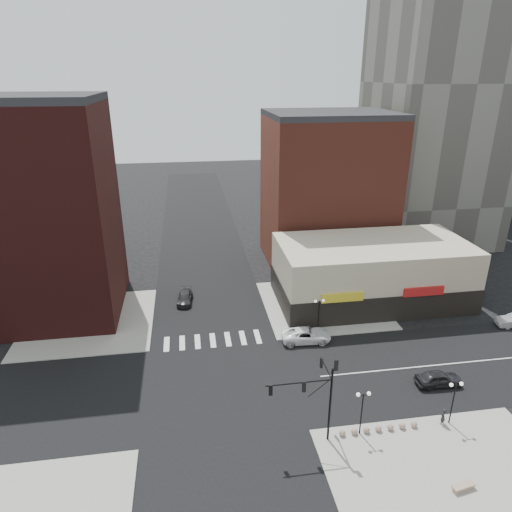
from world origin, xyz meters
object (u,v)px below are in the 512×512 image
object	(u,v)px
dark_sedan_east	(439,378)
stone_bench	(463,487)
street_lamp_se_b	(455,393)
pedestrian	(443,416)
street_lamp_ne	(319,307)
street_lamp_se_a	(363,402)
traffic_signal	(318,389)
dark_sedan_north	(185,298)
white_suv	(306,335)

from	to	relation	value
dark_sedan_east	stone_bench	bearing A→B (deg)	160.59
street_lamp_se_b	pedestrian	xyz separation A→B (m)	(-0.65, 0.00, -2.39)
street_lamp_se_b	street_lamp_ne	size ratio (longest dim) A/B	1.00
street_lamp_se_a	pedestrian	world-z (taller)	street_lamp_se_a
dark_sedan_east	street_lamp_ne	bearing A→B (deg)	40.41
dark_sedan_east	traffic_signal	bearing A→B (deg)	111.44
dark_sedan_east	dark_sedan_north	distance (m)	31.73
pedestrian	dark_sedan_east	bearing A→B (deg)	-149.08
street_lamp_se_a	pedestrian	bearing A→B (deg)	0.00
dark_sedan_north	street_lamp_se_a	bearing A→B (deg)	-55.54
street_lamp_se_a	street_lamp_se_b	xyz separation A→B (m)	(8.00, 0.00, 0.00)
street_lamp_ne	street_lamp_se_a	bearing A→B (deg)	-93.58
traffic_signal	pedestrian	xyz separation A→B (m)	(11.11, -0.17, -4.06)
pedestrian	traffic_signal	bearing A→B (deg)	-34.03
street_lamp_se_b	traffic_signal	bearing A→B (deg)	179.18
street_lamp_ne	dark_sedan_east	size ratio (longest dim) A/B	0.94
street_lamp_ne	dark_sedan_east	distance (m)	14.29
traffic_signal	street_lamp_se_b	world-z (taller)	traffic_signal
stone_bench	street_lamp_se_a	bearing A→B (deg)	120.23
dark_sedan_east	pedestrian	size ratio (longest dim) A/B	2.84
street_lamp_se_b	pedestrian	bearing A→B (deg)	180.00
street_lamp_se_a	dark_sedan_east	distance (m)	11.29
street_lamp_se_b	dark_sedan_east	size ratio (longest dim) A/B	0.94
street_lamp_se_b	dark_sedan_north	world-z (taller)	street_lamp_se_b
street_lamp_se_a	street_lamp_ne	distance (m)	16.03
traffic_signal	dark_sedan_east	distance (m)	15.00
white_suv	stone_bench	world-z (taller)	white_suv
street_lamp_se_b	stone_bench	xyz separation A→B (m)	(-2.62, -6.36, -2.95)
street_lamp_se_a	dark_sedan_north	xyz separation A→B (m)	(-14.07, 25.94, -2.64)
dark_sedan_east	stone_bench	distance (m)	12.21
traffic_signal	dark_sedan_north	distance (m)	28.09
white_suv	street_lamp_se_a	bearing A→B (deg)	-173.11
stone_bench	street_lamp_se_b	bearing A→B (deg)	57.66
street_lamp_ne	dark_sedan_east	xyz separation A→B (m)	(8.79, -10.98, -2.54)
pedestrian	street_lamp_se_a	bearing A→B (deg)	-33.16
traffic_signal	street_lamp_ne	xyz separation A→B (m)	(4.76, 15.83, -1.67)
street_lamp_se_a	stone_bench	size ratio (longest dim) A/B	2.25
street_lamp_ne	pedestrian	world-z (taller)	street_lamp_ne
street_lamp_se_b	dark_sedan_east	distance (m)	5.90
street_lamp_ne	stone_bench	xyz separation A→B (m)	(4.38, -22.36, -2.95)
dark_sedan_east	pedestrian	distance (m)	5.58
white_suv	dark_sedan_north	size ratio (longest dim) A/B	1.24
street_lamp_ne	pedestrian	distance (m)	17.38
street_lamp_se_a	dark_sedan_north	world-z (taller)	street_lamp_se_a
street_lamp_ne	stone_bench	world-z (taller)	street_lamp_ne
traffic_signal	dark_sedan_north	xyz separation A→B (m)	(-10.31, 25.78, -4.32)
traffic_signal	street_lamp_se_a	size ratio (longest dim) A/B	1.87
street_lamp_se_b	stone_bench	bearing A→B (deg)	-112.36
dark_sedan_north	stone_bench	bearing A→B (deg)	-52.96
street_lamp_se_a	stone_bench	world-z (taller)	street_lamp_se_a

